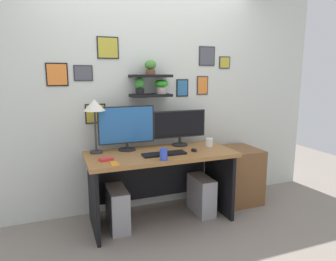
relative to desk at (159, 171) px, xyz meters
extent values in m
plane|color=gray|center=(0.00, -0.05, -0.54)|extent=(8.00, 8.00, 0.00)
cube|color=silver|center=(0.00, 0.39, 0.81)|extent=(4.40, 0.04, 2.70)
cube|color=black|center=(0.00, 0.27, 0.78)|extent=(0.45, 0.20, 0.03)
cube|color=black|center=(0.00, 0.27, 0.99)|extent=(0.45, 0.20, 0.03)
cylinder|color=brown|center=(0.00, 0.27, 1.03)|extent=(0.11, 0.11, 0.05)
ellipsoid|color=#448635|center=(0.00, 0.27, 1.11)|extent=(0.13, 0.13, 0.10)
cylinder|color=#B2A899|center=(0.12, 0.27, 0.83)|extent=(0.11, 0.11, 0.07)
ellipsoid|color=green|center=(0.12, 0.27, 0.91)|extent=(0.15, 0.15, 0.08)
cylinder|color=black|center=(-0.12, 0.27, 0.83)|extent=(0.09, 0.09, 0.06)
ellipsoid|color=green|center=(-0.12, 0.27, 0.92)|extent=(0.10, 0.10, 0.12)
cube|color=#2D2D33|center=(0.68, 0.36, 0.88)|extent=(0.15, 0.02, 0.22)
cube|color=orange|center=(0.68, 0.36, 0.88)|extent=(0.12, 0.00, 0.20)
cube|color=#2D2D33|center=(-0.70, 0.36, 1.02)|extent=(0.19, 0.02, 0.16)
cube|color=#4C4C56|center=(-0.70, 0.36, 1.02)|extent=(0.17, 0.00, 0.14)
cube|color=#2D2D33|center=(0.73, 0.36, 1.22)|extent=(0.21, 0.02, 0.23)
cube|color=#4C4C56|center=(0.73, 0.36, 1.22)|extent=(0.18, 0.00, 0.20)
cube|color=black|center=(-0.43, 0.36, 1.28)|extent=(0.23, 0.02, 0.23)
cube|color=gold|center=(-0.43, 0.36, 1.28)|extent=(0.20, 0.00, 0.20)
cube|color=black|center=(-0.59, 0.36, 0.59)|extent=(0.21, 0.02, 0.21)
cube|color=gold|center=(-0.59, 0.36, 0.59)|extent=(0.19, 0.00, 0.19)
cube|color=#2D2D33|center=(0.98, 0.36, 1.15)|extent=(0.15, 0.02, 0.14)
cube|color=gold|center=(0.98, 0.36, 1.15)|extent=(0.12, 0.00, 0.12)
cube|color=black|center=(0.42, 0.36, 0.85)|extent=(0.15, 0.02, 0.20)
cube|color=teal|center=(0.42, 0.36, 0.85)|extent=(0.12, 0.00, 0.18)
cube|color=black|center=(-0.95, 0.36, 1.00)|extent=(0.21, 0.02, 0.23)
cube|color=orange|center=(-0.95, 0.36, 1.00)|extent=(0.19, 0.00, 0.21)
cube|color=#9E6B38|center=(0.00, -0.05, 0.19)|extent=(1.52, 0.68, 0.04)
cube|color=black|center=(-0.70, -0.05, -0.18)|extent=(0.04, 0.62, 0.71)
cube|color=black|center=(0.70, -0.05, -0.18)|extent=(0.04, 0.62, 0.71)
cube|color=black|center=(0.00, 0.25, -0.15)|extent=(1.32, 0.02, 0.50)
cylinder|color=black|center=(-0.30, 0.16, 0.22)|extent=(0.18, 0.18, 0.02)
cylinder|color=black|center=(-0.30, 0.16, 0.27)|extent=(0.03, 0.03, 0.07)
cube|color=black|center=(-0.30, 0.17, 0.49)|extent=(0.59, 0.02, 0.39)
cube|color=#2866B2|center=(-0.30, 0.15, 0.49)|extent=(0.57, 0.00, 0.37)
cylinder|color=black|center=(0.30, 0.16, 0.22)|extent=(0.18, 0.18, 0.02)
cylinder|color=black|center=(0.30, 0.16, 0.27)|extent=(0.03, 0.03, 0.09)
cube|color=black|center=(0.30, 0.17, 0.46)|extent=(0.62, 0.02, 0.30)
cube|color=black|center=(0.30, 0.15, 0.46)|extent=(0.59, 0.00, 0.28)
cube|color=black|center=(0.00, -0.16, 0.22)|extent=(0.44, 0.14, 0.02)
ellipsoid|color=black|center=(0.34, -0.14, 0.23)|extent=(0.06, 0.09, 0.03)
cylinder|color=#2D2D33|center=(-0.62, 0.15, 0.22)|extent=(0.13, 0.13, 0.02)
cylinder|color=#2D2D33|center=(-0.62, 0.15, 0.44)|extent=(0.02, 0.02, 0.41)
cone|color=white|center=(-0.62, 0.15, 0.71)|extent=(0.22, 0.22, 0.12)
cube|color=orange|center=(-0.53, -0.30, 0.22)|extent=(0.08, 0.14, 0.01)
cylinder|color=white|center=(0.59, 0.00, 0.26)|extent=(0.08, 0.08, 0.09)
cube|color=red|center=(-0.58, -0.16, 0.23)|extent=(0.14, 0.11, 0.02)
cylinder|color=blue|center=(-0.07, -0.33, 0.27)|extent=(0.07, 0.07, 0.11)
cube|color=brown|center=(1.06, 0.09, -0.21)|extent=(0.44, 0.50, 0.66)
cube|color=#99999E|center=(-0.47, -0.06, -0.33)|extent=(0.18, 0.40, 0.42)
cube|color=#99999E|center=(0.49, -0.04, -0.33)|extent=(0.18, 0.40, 0.41)
camera|label=1|loc=(-1.00, -2.89, 1.01)|focal=32.09mm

